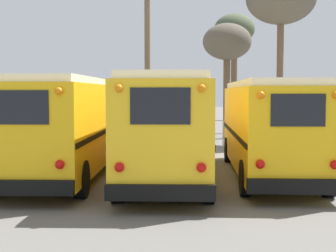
% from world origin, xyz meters
% --- Properties ---
extents(ground_plane, '(160.00, 160.00, 0.00)m').
position_xyz_m(ground_plane, '(0.00, 0.00, 0.00)').
color(ground_plane, '#66635E').
extents(school_bus_0, '(2.62, 10.45, 3.17)m').
position_xyz_m(school_bus_0, '(-3.27, -0.52, 1.73)').
color(school_bus_0, yellow).
rests_on(school_bus_0, ground).
extents(school_bus_1, '(2.58, 10.89, 3.23)m').
position_xyz_m(school_bus_1, '(-0.00, -0.81, 1.76)').
color(school_bus_1, yellow).
rests_on(school_bus_1, ground).
extents(school_bus_2, '(2.61, 9.45, 3.08)m').
position_xyz_m(school_bus_2, '(3.27, -0.69, 1.67)').
color(school_bus_2, yellow).
rests_on(school_bus_2, ground).
extents(utility_pole, '(1.80, 0.29, 8.98)m').
position_xyz_m(utility_pole, '(-1.27, 8.69, 4.64)').
color(utility_pole, brown).
rests_on(utility_pole, ground).
extents(bare_tree_0, '(3.67, 3.67, 9.03)m').
position_xyz_m(bare_tree_0, '(5.65, 10.02, 7.56)').
color(bare_tree_0, brown).
rests_on(bare_tree_0, ground).
extents(bare_tree_1, '(2.69, 2.69, 7.92)m').
position_xyz_m(bare_tree_1, '(3.97, 17.12, 6.64)').
color(bare_tree_1, brown).
rests_on(bare_tree_1, ground).
extents(bare_tree_2, '(2.84, 2.84, 6.75)m').
position_xyz_m(bare_tree_2, '(3.12, 12.97, 5.54)').
color(bare_tree_2, brown).
rests_on(bare_tree_2, ground).
extents(fence_line, '(14.59, 0.06, 1.42)m').
position_xyz_m(fence_line, '(-0.00, 6.84, 0.98)').
color(fence_line, '#939399').
rests_on(fence_line, ground).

